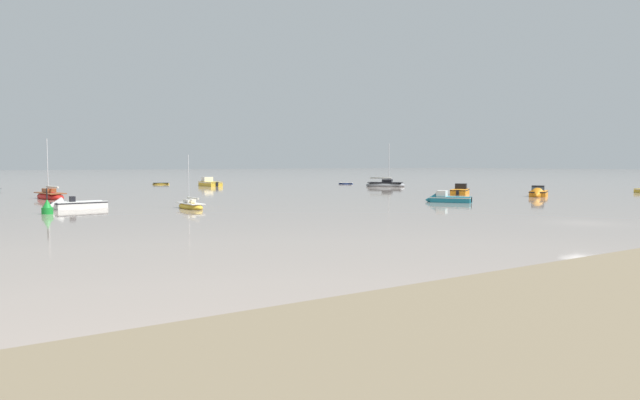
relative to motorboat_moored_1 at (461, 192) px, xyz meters
The scene contains 12 objects.
ground_plane 38.80m from the motorboat_moored_1, 125.52° to the right, with size 800.00×800.00×0.00m, color gray.
motorboat_moored_1 is the anchor object (origin of this frame).
motorboat_moored_2 49.22m from the motorboat_moored_1, 109.77° to the left, with size 2.43×6.68×2.49m.
sailboat_moored_0 40.27m from the motorboat_moored_1, behind, with size 1.44×4.64×5.19m.
sailboat_moored_1 52.00m from the motorboat_moored_1, 157.57° to the left, with size 3.09×6.88×7.43m.
rowboat_moored_1 62.11m from the motorboat_moored_1, 110.16° to the left, with size 3.51×2.53×0.53m.
motorboat_moored_3 10.23m from the motorboat_moored_1, 70.44° to the right, with size 5.68×4.42×2.08m.
sailboat_moored_2 27.07m from the motorboat_moored_1, 71.28° to the left, with size 6.10×7.14×8.10m.
rowboat_moored_2 41.14m from the motorboat_moored_1, 75.37° to the left, with size 3.01×2.47×0.47m.
motorboat_moored_4 49.34m from the motorboat_moored_1, behind, with size 5.46×2.46×1.81m.
motorboat_moored_6 17.76m from the motorboat_moored_1, 143.64° to the right, with size 4.05×5.05×1.87m.
channel_buoy 52.10m from the motorboat_moored_1, behind, with size 0.90×0.90×2.30m.
Camera 1 is at (-37.94, -22.81, 4.12)m, focal length 32.71 mm.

